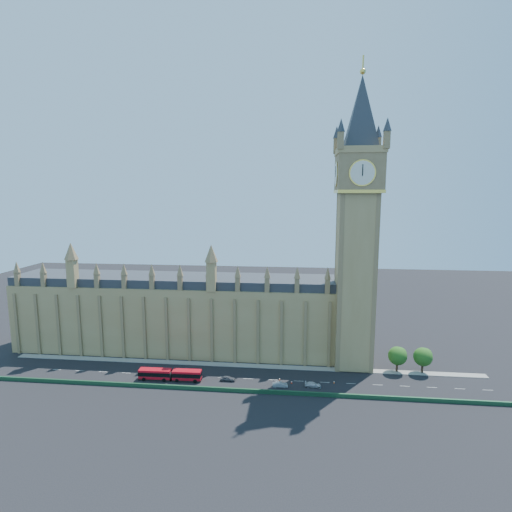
# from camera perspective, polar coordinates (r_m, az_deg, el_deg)

# --- Properties ---
(ground) EXTENTS (400.00, 400.00, 0.00)m
(ground) POSITION_cam_1_polar(r_m,az_deg,el_deg) (132.32, -2.97, -17.02)
(ground) COLOR black
(ground) RESTS_ON ground
(palace_westminster) EXTENTS (120.00, 20.00, 28.00)m
(palace_westminster) POSITION_cam_1_polar(r_m,az_deg,el_deg) (152.79, -11.10, -8.02)
(palace_westminster) COLOR #9E814C
(palace_westminster) RESTS_ON ground
(elizabeth_tower) EXTENTS (20.59, 20.59, 105.00)m
(elizabeth_tower) POSITION_cam_1_polar(r_m,az_deg,el_deg) (133.16, 14.33, 7.21)
(elizabeth_tower) COLOR #9E814C
(elizabeth_tower) RESTS_ON ground
(bridge_parapet) EXTENTS (160.00, 0.60, 1.20)m
(bridge_parapet) POSITION_cam_1_polar(r_m,az_deg,el_deg) (124.11, -3.65, -18.55)
(bridge_parapet) COLOR #1E4C2D
(bridge_parapet) RESTS_ON ground
(kerb_north) EXTENTS (160.00, 3.00, 0.16)m
(kerb_north) POSITION_cam_1_polar(r_m,az_deg,el_deg) (140.81, -2.35, -15.33)
(kerb_north) COLOR gray
(kerb_north) RESTS_ON ground
(tree_east_near) EXTENTS (6.00, 6.00, 8.50)m
(tree_east_near) POSITION_cam_1_polar(r_m,az_deg,el_deg) (141.87, 19.65, -13.22)
(tree_east_near) COLOR #382619
(tree_east_near) RESTS_ON ground
(tree_east_far) EXTENTS (6.00, 6.00, 8.50)m
(tree_east_far) POSITION_cam_1_polar(r_m,az_deg,el_deg) (143.96, 22.83, -13.08)
(tree_east_far) COLOR #382619
(tree_east_far) RESTS_ON ground
(red_bus) EXTENTS (19.76, 3.54, 3.35)m
(red_bus) POSITION_cam_1_polar(r_m,az_deg,el_deg) (133.00, -12.17, -16.23)
(red_bus) COLOR red
(red_bus) RESTS_ON ground
(car_grey) EXTENTS (4.60, 1.86, 1.57)m
(car_grey) POSITION_cam_1_polar(r_m,az_deg,el_deg) (130.36, -4.03, -17.06)
(car_grey) COLOR #47494F
(car_grey) RESTS_ON ground
(car_silver) EXTENTS (4.72, 1.96, 1.52)m
(car_silver) POSITION_cam_1_polar(r_m,az_deg,el_deg) (126.67, 3.45, -17.87)
(car_silver) COLOR #9EA2A6
(car_silver) RESTS_ON ground
(car_white) EXTENTS (5.02, 2.39, 1.41)m
(car_white) POSITION_cam_1_polar(r_m,az_deg,el_deg) (127.69, 8.15, -17.74)
(car_white) COLOR silver
(car_white) RESTS_ON ground
(cone_a) EXTENTS (0.58, 0.58, 0.71)m
(cone_a) POSITION_cam_1_polar(r_m,az_deg,el_deg) (130.90, 3.38, -17.15)
(cone_a) COLOR black
(cone_a) RESTS_ON ground
(cone_b) EXTENTS (0.61, 0.61, 0.80)m
(cone_b) POSITION_cam_1_polar(r_m,az_deg,el_deg) (129.20, 5.11, -17.51)
(cone_b) COLOR black
(cone_b) RESTS_ON ground
(cone_c) EXTENTS (0.53, 0.53, 0.69)m
(cone_c) POSITION_cam_1_polar(r_m,az_deg,el_deg) (131.08, 11.10, -17.27)
(cone_c) COLOR black
(cone_c) RESTS_ON ground
(cone_d) EXTENTS (0.64, 0.64, 0.79)m
(cone_d) POSITION_cam_1_polar(r_m,az_deg,el_deg) (129.80, 8.11, -17.44)
(cone_d) COLOR black
(cone_d) RESTS_ON ground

